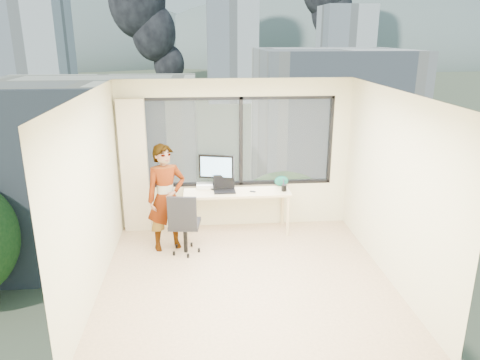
{
  "coord_description": "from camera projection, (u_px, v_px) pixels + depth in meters",
  "views": [
    {
      "loc": [
        -0.57,
        -5.64,
        3.28
      ],
      "look_at": [
        0.0,
        1.0,
        1.15
      ],
      "focal_mm": 34.04,
      "sensor_mm": 36.0,
      "label": 1
    }
  ],
  "objects": [
    {
      "name": "monitor",
      "position": [
        216.0,
        172.0,
        7.77
      ],
      "size": [
        0.62,
        0.28,
        0.6
      ],
      "primitive_type": null,
      "rotation": [
        0.0,
        0.0,
        -0.26
      ],
      "color": "black",
      "rests_on": "desk"
    },
    {
      "name": "laptop",
      "position": [
        225.0,
        185.0,
        7.66
      ],
      "size": [
        0.37,
        0.39,
        0.23
      ],
      "primitive_type": null,
      "rotation": [
        0.0,
        0.0,
        0.02
      ],
      "color": "black",
      "rests_on": "desk"
    },
    {
      "name": "far_tower_d",
      "position": [
        13.0,
        55.0,
        144.77
      ],
      "size": [
        16.0,
        14.0,
        22.0
      ],
      "primitive_type": "cube",
      "color": "silver",
      "rests_on": "exterior_ground"
    },
    {
      "name": "cellphone",
      "position": [
        253.0,
        192.0,
        7.69
      ],
      "size": [
        0.11,
        0.08,
        0.01
      ],
      "primitive_type": "cube",
      "rotation": [
        0.0,
        0.0,
        -0.38
      ],
      "color": "black",
      "rests_on": "desk"
    },
    {
      "name": "person",
      "position": [
        166.0,
        198.0,
        7.11
      ],
      "size": [
        0.73,
        0.6,
        1.71
      ],
      "primitive_type": "imported",
      "rotation": [
        0.0,
        0.0,
        0.35
      ],
      "color": "#2D2D33",
      "rests_on": "floor"
    },
    {
      "name": "handbag",
      "position": [
        281.0,
        181.0,
        7.96
      ],
      "size": [
        0.27,
        0.19,
        0.19
      ],
      "primitive_type": "ellipsoid",
      "rotation": [
        0.0,
        0.0,
        0.28
      ],
      "color": "#0C493F",
      "rests_on": "desk"
    },
    {
      "name": "far_tower_c",
      "position": [
        344.0,
        49.0,
        143.22
      ],
      "size": [
        15.0,
        15.0,
        26.0
      ],
      "primitive_type": "cube",
      "color": "silver",
      "rests_on": "exterior_ground"
    },
    {
      "name": "window_wall",
      "position": [
        238.0,
        142.0,
        7.84
      ],
      "size": [
        3.3,
        0.16,
        1.55
      ],
      "primitive_type": null,
      "color": "black",
      "rests_on": "ground"
    },
    {
      "name": "desk",
      "position": [
        237.0,
        211.0,
        7.86
      ],
      "size": [
        1.8,
        0.6,
        0.75
      ],
      "primitive_type": "cube",
      "color": "beige",
      "rests_on": "floor"
    },
    {
      "name": "pen_cup",
      "position": [
        284.0,
        188.0,
        7.72
      ],
      "size": [
        0.1,
        0.1,
        0.11
      ],
      "primitive_type": "cylinder",
      "rotation": [
        0.0,
        0.0,
        -0.09
      ],
      "color": "black",
      "rests_on": "desk"
    },
    {
      "name": "chair",
      "position": [
        185.0,
        222.0,
        7.06
      ],
      "size": [
        0.58,
        0.58,
        1.02
      ],
      "primitive_type": null,
      "rotation": [
        0.0,
        0.0,
        -0.12
      ],
      "color": "black",
      "rests_on": "floor"
    },
    {
      "name": "near_bldg_a",
      "position": [
        97.0,
        170.0,
        36.27
      ],
      "size": [
        16.0,
        12.0,
        14.0
      ],
      "primitive_type": "cube",
      "color": "beige",
      "rests_on": "exterior_ground"
    },
    {
      "name": "floor",
      "position": [
        246.0,
        279.0,
        6.4
      ],
      "size": [
        4.0,
        4.0,
        0.01
      ],
      "primitive_type": "cube",
      "color": "#D1AD88",
      "rests_on": "ground"
    },
    {
      "name": "hill_a",
      "position": [
        21.0,
        62.0,
        304.55
      ],
      "size": [
        288.0,
        216.0,
        90.0
      ],
      "primitive_type": "ellipsoid",
      "color": "slate",
      "rests_on": "exterior_ground"
    },
    {
      "name": "curtain",
      "position": [
        134.0,
        167.0,
        7.7
      ],
      "size": [
        0.45,
        0.14,
        2.3
      ],
      "primitive_type": "cube",
      "color": "#F3E9BE",
      "rests_on": "floor"
    },
    {
      "name": "wall_right",
      "position": [
        393.0,
        188.0,
        6.17
      ],
      "size": [
        0.01,
        4.0,
        2.6
      ],
      "primitive_type": "cube",
      "color": "beige",
      "rests_on": "ground"
    },
    {
      "name": "wall_front",
      "position": [
        268.0,
        265.0,
        4.11
      ],
      "size": [
        4.0,
        0.01,
        2.6
      ],
      "primitive_type": "cube",
      "color": "beige",
      "rests_on": "ground"
    },
    {
      "name": "tree_b",
      "position": [
        283.0,
        263.0,
        26.71
      ],
      "size": [
        7.6,
        7.6,
        9.0
      ],
      "primitive_type": null,
      "color": "#214D19",
      "rests_on": "exterior_ground"
    },
    {
      "name": "ceiling",
      "position": [
        247.0,
        93.0,
        5.61
      ],
      "size": [
        4.0,
        4.0,
        0.01
      ],
      "primitive_type": "cube",
      "color": "white",
      "rests_on": "ground"
    },
    {
      "name": "far_tower_a",
      "position": [
        32.0,
        51.0,
        93.7
      ],
      "size": [
        14.0,
        14.0,
        28.0
      ],
      "primitive_type": "cube",
      "color": "silver",
      "rests_on": "exterior_ground"
    },
    {
      "name": "hill_b",
      "position": [
        342.0,
        60.0,
        322.47
      ],
      "size": [
        300.0,
        220.0,
        96.0
      ],
      "primitive_type": "ellipsoid",
      "color": "slate",
      "rests_on": "exterior_ground"
    },
    {
      "name": "wall_left",
      "position": [
        92.0,
        197.0,
        5.84
      ],
      "size": [
        0.01,
        4.0,
        2.6
      ],
      "primitive_type": "cube",
      "color": "beige",
      "rests_on": "ground"
    },
    {
      "name": "tree_c",
      "position": [
        413.0,
        154.0,
        48.9
      ],
      "size": [
        8.4,
        8.4,
        10.0
      ],
      "primitive_type": null,
      "color": "#214D19",
      "rests_on": "exterior_ground"
    },
    {
      "name": "far_tower_b",
      "position": [
        232.0,
        44.0,
        120.62
      ],
      "size": [
        13.0,
        13.0,
        30.0
      ],
      "primitive_type": "cube",
      "color": "silver",
      "rests_on": "exterior_ground"
    },
    {
      "name": "near_bldg_b",
      "position": [
        328.0,
        132.0,
        45.27
      ],
      "size": [
        14.0,
        13.0,
        16.0
      ],
      "primitive_type": "cube",
      "color": "white",
      "rests_on": "exterior_ground"
    },
    {
      "name": "exterior_ground",
      "position": [
        203.0,
        101.0,
        124.54
      ],
      "size": [
        400.0,
        400.0,
        0.04
      ],
      "primitive_type": "cube",
      "color": "#515B3D",
      "rests_on": "ground"
    },
    {
      "name": "game_console",
      "position": [
        205.0,
        186.0,
        7.9
      ],
      "size": [
        0.28,
        0.24,
        0.07
      ],
      "primitive_type": "cube",
      "rotation": [
        0.0,
        0.0,
        -0.02
      ],
      "color": "white",
      "rests_on": "desk"
    }
  ]
}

